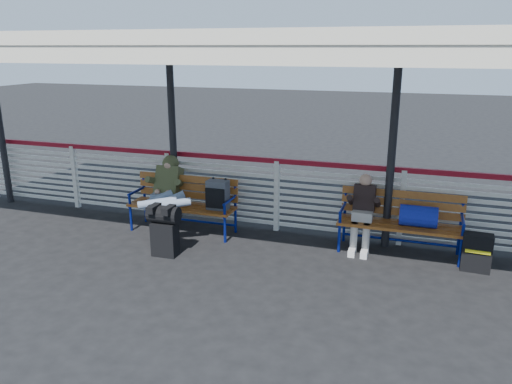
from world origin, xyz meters
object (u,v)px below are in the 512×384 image
(bench_right, at_px, (408,217))
(bench_left, at_px, (195,198))
(suitcase_side, at_px, (477,252))
(luggage_stack, at_px, (164,229))
(traveler_man, at_px, (165,196))
(companion_person, at_px, (363,212))

(bench_right, bearing_deg, bench_left, -177.04)
(bench_left, height_order, suitcase_side, bench_left)
(luggage_stack, height_order, bench_left, bench_left)
(luggage_stack, height_order, traveler_man, traveler_man)
(luggage_stack, bearing_deg, companion_person, 21.95)
(companion_person, distance_m, suitcase_side, 1.66)
(luggage_stack, xyz_separation_m, bench_right, (3.38, 1.20, 0.16))
(bench_left, xyz_separation_m, companion_person, (2.70, 0.16, -0.01))
(companion_person, height_order, suitcase_side, companion_person)
(bench_left, relative_size, suitcase_side, 3.37)
(bench_right, height_order, companion_person, companion_person)
(traveler_man, bearing_deg, companion_person, 9.29)
(luggage_stack, bearing_deg, bench_left, 87.39)
(traveler_man, xyz_separation_m, companion_person, (3.07, 0.50, -0.09))
(luggage_stack, xyz_separation_m, bench_left, (0.02, 1.03, 0.18))
(luggage_stack, distance_m, bench_right, 3.59)
(luggage_stack, bearing_deg, bench_right, 17.97)
(bench_right, distance_m, traveler_man, 3.76)
(luggage_stack, bearing_deg, suitcase_side, 10.01)
(luggage_stack, height_order, companion_person, companion_person)
(luggage_stack, xyz_separation_m, companion_person, (2.72, 1.19, 0.18))
(bench_left, distance_m, suitcase_side, 4.32)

